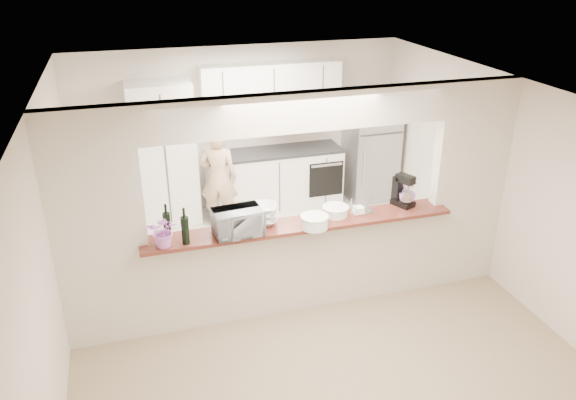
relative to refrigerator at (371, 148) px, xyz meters
name	(u,v)px	position (x,y,z in m)	size (l,w,h in m)	color
floor	(299,305)	(-2.05, -2.65, -0.85)	(6.00, 6.00, 0.00)	tan
tile_overlay	(265,243)	(-2.05, -1.10, -0.84)	(5.00, 2.90, 0.01)	beige
partition	(300,188)	(-2.05, -2.65, 0.63)	(5.00, 0.15, 2.50)	beige
bar_counter	(300,262)	(-2.05, -2.65, -0.27)	(3.40, 0.38, 1.09)	beige
kitchen_cabinets	(233,152)	(-2.24, 0.07, 0.12)	(3.15, 0.62, 2.25)	white
refrigerator	(371,148)	(0.00, 0.00, 0.00)	(0.75, 0.70, 1.70)	#B1B1B6
flower_left	(164,231)	(-3.49, -2.80, 0.41)	(0.30, 0.26, 0.33)	#DD75C8
wine_bottle_a	(185,230)	(-3.29, -2.80, 0.39)	(0.08, 0.08, 0.39)	black
wine_bottle_b	(167,225)	(-3.45, -2.64, 0.39)	(0.08, 0.08, 0.38)	black
toaster_oven	(238,222)	(-2.75, -2.75, 0.38)	(0.49, 0.33, 0.27)	#9F9FA3
serving_bowls	(263,215)	(-2.44, -2.60, 0.35)	(0.29, 0.29, 0.22)	silver
plate_stack_a	(314,222)	(-1.95, -2.84, 0.31)	(0.30, 0.30, 0.14)	white
plate_stack_b	(335,211)	(-1.63, -2.62, 0.29)	(0.29, 0.29, 0.10)	white
red_bowl	(318,217)	(-1.85, -2.68, 0.28)	(0.16, 0.16, 0.07)	maroon
tan_bowl	(332,211)	(-1.65, -2.57, 0.27)	(0.14, 0.14, 0.06)	tan
utensil_caddy	(363,205)	(-1.31, -2.65, 0.34)	(0.25, 0.16, 0.23)	silver
stand_mixer	(403,192)	(-0.80, -2.59, 0.41)	(0.25, 0.29, 0.37)	black
flower_right	(408,191)	(-0.75, -2.60, 0.41)	(0.19, 0.19, 0.35)	#B461B0
person	(219,178)	(-2.54, -0.35, -0.10)	(0.55, 0.36, 1.50)	tan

